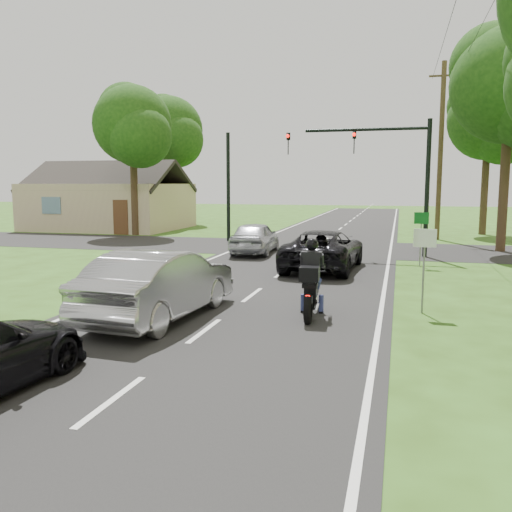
% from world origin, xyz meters
% --- Properties ---
extents(ground, '(140.00, 140.00, 0.00)m').
position_xyz_m(ground, '(0.00, 0.00, 0.00)').
color(ground, '#2E4B15').
rests_on(ground, ground).
extents(road, '(8.00, 100.00, 0.01)m').
position_xyz_m(road, '(0.00, 10.00, 0.01)').
color(road, black).
rests_on(road, ground).
extents(cross_road, '(60.00, 7.00, 0.01)m').
position_xyz_m(cross_road, '(0.00, 16.00, 0.01)').
color(cross_road, black).
rests_on(cross_road, ground).
extents(motorcycle_rider, '(0.64, 2.26, 1.95)m').
position_xyz_m(motorcycle_rider, '(2.05, 1.93, 0.77)').
color(motorcycle_rider, black).
rests_on(motorcycle_rider, ground).
extents(dark_suv, '(2.75, 5.48, 1.49)m').
position_xyz_m(dark_suv, '(1.35, 9.29, 0.76)').
color(dark_suv, black).
rests_on(dark_suv, road).
extents(silver_sedan, '(2.14, 5.20, 1.68)m').
position_xyz_m(silver_sedan, '(-1.41, 0.79, 0.85)').
color(silver_sedan, '#9FA0A4').
rests_on(silver_sedan, road).
extents(silver_suv, '(1.97, 4.42, 1.48)m').
position_xyz_m(silver_suv, '(-2.36, 13.12, 0.75)').
color(silver_suv, '#A9ABB1').
rests_on(silver_suv, road).
extents(traffic_signal, '(6.38, 0.44, 6.00)m').
position_xyz_m(traffic_signal, '(3.34, 14.00, 4.14)').
color(traffic_signal, black).
rests_on(traffic_signal, ground).
extents(signal_pole_far, '(0.20, 0.20, 6.00)m').
position_xyz_m(signal_pole_far, '(-5.20, 18.00, 3.00)').
color(signal_pole_far, black).
rests_on(signal_pole_far, ground).
extents(utility_pole_far, '(1.60, 0.28, 10.00)m').
position_xyz_m(utility_pole_far, '(6.20, 22.00, 5.08)').
color(utility_pole_far, brown).
rests_on(utility_pole_far, ground).
extents(sign_white, '(0.55, 0.07, 2.12)m').
position_xyz_m(sign_white, '(4.70, 2.98, 1.60)').
color(sign_white, slate).
rests_on(sign_white, ground).
extents(sign_green, '(0.55, 0.07, 2.12)m').
position_xyz_m(sign_green, '(4.90, 10.98, 1.60)').
color(sign_green, slate).
rests_on(sign_green, ground).
extents(tree_row_e, '(5.28, 5.12, 9.61)m').
position_xyz_m(tree_row_e, '(9.48, 25.78, 6.83)').
color(tree_row_e, '#332316').
rests_on(tree_row_e, ground).
extents(tree_left_near, '(5.12, 4.96, 9.22)m').
position_xyz_m(tree_left_near, '(-11.73, 19.78, 6.53)').
color(tree_left_near, '#332316').
rests_on(tree_left_near, ground).
extents(tree_left_far, '(5.76, 5.58, 10.14)m').
position_xyz_m(tree_left_far, '(-13.70, 29.76, 7.13)').
color(tree_left_far, '#332316').
rests_on(tree_left_far, ground).
extents(house, '(10.20, 8.00, 4.84)m').
position_xyz_m(house, '(-16.00, 24.00, 1.77)').
color(house, tan).
rests_on(house, ground).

